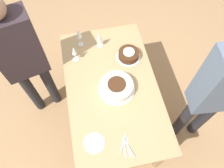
{
  "coord_description": "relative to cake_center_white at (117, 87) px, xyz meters",
  "views": [
    {
      "loc": [
        -0.98,
        0.2,
        2.62
      ],
      "look_at": [
        0.0,
        0.0,
        0.82
      ],
      "focal_mm": 35.0,
      "sensor_mm": 36.0,
      "label": 1
    }
  ],
  "objects": [
    {
      "name": "fork_pile",
      "position": [
        -0.55,
        0.03,
        -0.04
      ],
      "size": [
        0.21,
        0.12,
        0.01
      ],
      "color": "silver",
      "rests_on": "dining_table"
    },
    {
      "name": "ground_plane",
      "position": [
        0.04,
        0.04,
        -0.82
      ],
      "size": [
        12.0,
        12.0,
        0.0
      ],
      "primitive_type": "plane",
      "color": "#A87F56"
    },
    {
      "name": "cake_center_white",
      "position": [
        0.0,
        0.0,
        0.0
      ],
      "size": [
        0.35,
        0.35,
        0.11
      ],
      "color": "white",
      "rests_on": "dining_table"
    },
    {
      "name": "cake_front_chocolate",
      "position": [
        0.35,
        -0.2,
        -0.01
      ],
      "size": [
        0.25,
        0.25,
        0.09
      ],
      "color": "white",
      "rests_on": "dining_table"
    },
    {
      "name": "wine_glass_near",
      "position": [
        0.56,
        0.06,
        0.08
      ],
      "size": [
        0.06,
        0.06,
        0.19
      ],
      "color": "silver",
      "rests_on": "dining_table"
    },
    {
      "name": "person_watching",
      "position": [
        0.38,
        0.81,
        0.18
      ],
      "size": [
        0.31,
        0.44,
        1.66
      ],
      "rotation": [
        0.0,
        0.0,
        -1.32
      ],
      "color": "#232328",
      "rests_on": "ground_plane"
    },
    {
      "name": "dessert_plate_left",
      "position": [
        -0.46,
        0.29,
        -0.05
      ],
      "size": [
        0.18,
        0.18,
        0.01
      ],
      "color": "white",
      "rests_on": "dining_table"
    },
    {
      "name": "person_cutting",
      "position": [
        -0.32,
        -0.78,
        0.23
      ],
      "size": [
        0.26,
        0.42,
        1.73
      ],
      "rotation": [
        0.0,
        0.0,
        1.47
      ],
      "color": "#232328",
      "rests_on": "ground_plane"
    },
    {
      "name": "wine_glass_extra",
      "position": [
        0.43,
        0.34,
        0.08
      ],
      "size": [
        0.07,
        0.07,
        0.2
      ],
      "color": "silver",
      "rests_on": "dining_table"
    },
    {
      "name": "dining_table",
      "position": [
        0.04,
        0.04,
        -0.17
      ],
      "size": [
        1.5,
        0.88,
        0.77
      ],
      "color": "tan",
      "rests_on": "ground_plane"
    },
    {
      "name": "wine_glass_far",
      "position": [
        0.62,
        0.26,
        0.12
      ],
      "size": [
        0.06,
        0.06,
        0.24
      ],
      "color": "silver",
      "rests_on": "dining_table"
    }
  ]
}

